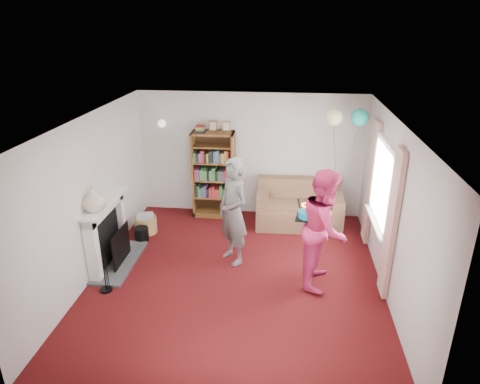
# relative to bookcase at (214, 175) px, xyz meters

# --- Properties ---
(ground) EXTENTS (5.00, 5.00, 0.00)m
(ground) POSITION_rel_bookcase_xyz_m (0.72, -2.30, -0.87)
(ground) COLOR #330907
(ground) RESTS_ON ground
(wall_back) EXTENTS (4.50, 0.02, 2.50)m
(wall_back) POSITION_rel_bookcase_xyz_m (0.72, 0.21, 0.38)
(wall_back) COLOR silver
(wall_back) RESTS_ON ground
(wall_left) EXTENTS (0.02, 5.00, 2.50)m
(wall_left) POSITION_rel_bookcase_xyz_m (-1.54, -2.30, 0.38)
(wall_left) COLOR silver
(wall_left) RESTS_ON ground
(wall_right) EXTENTS (0.02, 5.00, 2.50)m
(wall_right) POSITION_rel_bookcase_xyz_m (2.98, -2.30, 0.38)
(wall_right) COLOR silver
(wall_right) RESTS_ON ground
(ceiling) EXTENTS (4.50, 5.00, 0.01)m
(ceiling) POSITION_rel_bookcase_xyz_m (0.72, -2.30, 1.64)
(ceiling) COLOR white
(ceiling) RESTS_ON wall_back
(fireplace) EXTENTS (0.55, 1.80, 1.12)m
(fireplace) POSITION_rel_bookcase_xyz_m (-1.36, -2.11, -0.36)
(fireplace) COLOR #3F3F42
(fireplace) RESTS_ON ground
(window_bay) EXTENTS (0.14, 2.02, 2.20)m
(window_bay) POSITION_rel_bookcase_xyz_m (2.93, -1.70, 0.33)
(window_bay) COLOR white
(window_bay) RESTS_ON ground
(wall_sconce) EXTENTS (0.16, 0.23, 0.16)m
(wall_sconce) POSITION_rel_bookcase_xyz_m (-1.03, 0.06, 1.01)
(wall_sconce) COLOR gold
(wall_sconce) RESTS_ON ground
(bookcase) EXTENTS (0.83, 0.42, 1.97)m
(bookcase) POSITION_rel_bookcase_xyz_m (0.00, 0.00, 0.00)
(bookcase) COLOR #472B14
(bookcase) RESTS_ON ground
(sofa) EXTENTS (1.65, 0.87, 0.87)m
(sofa) POSITION_rel_bookcase_xyz_m (1.72, -0.23, -0.54)
(sofa) COLOR brown
(sofa) RESTS_ON ground
(wicker_basket) EXTENTS (0.42, 0.42, 0.37)m
(wicker_basket) POSITION_rel_bookcase_xyz_m (-1.17, -0.96, -0.70)
(wicker_basket) COLOR #A6834D
(wicker_basket) RESTS_ON ground
(person_striped) EXTENTS (0.75, 0.78, 1.81)m
(person_striped) POSITION_rel_bookcase_xyz_m (0.62, -1.79, 0.03)
(person_striped) COLOR black
(person_striped) RESTS_ON ground
(person_magenta) EXTENTS (0.84, 1.00, 1.83)m
(person_magenta) POSITION_rel_bookcase_xyz_m (2.05, -2.26, 0.05)
(person_magenta) COLOR #CF2960
(person_magenta) RESTS_ON ground
(birthday_cake) EXTENTS (0.33, 0.33, 0.22)m
(birthday_cake) POSITION_rel_bookcase_xyz_m (1.78, -2.19, 0.24)
(birthday_cake) COLOR black
(birthday_cake) RESTS_ON ground
(balloons) EXTENTS (0.75, 0.31, 1.72)m
(balloons) POSITION_rel_bookcase_xyz_m (2.45, -0.56, 1.35)
(balloons) COLOR #3F3F3F
(balloons) RESTS_ON ground
(mantel_vase) EXTENTS (0.47, 0.47, 0.37)m
(mantel_vase) POSITION_rel_bookcase_xyz_m (-1.40, -2.45, 0.44)
(mantel_vase) COLOR beige
(mantel_vase) RESTS_ON fireplace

